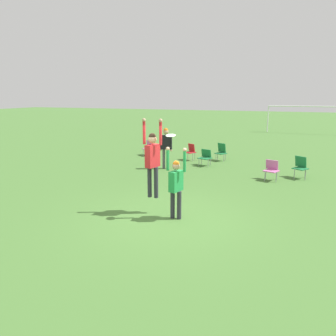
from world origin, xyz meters
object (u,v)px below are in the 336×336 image
Objects in this scene: camping_chair_4 at (191,151)px; person_spectator_near at (166,144)px; camping_chair_1 at (149,147)px; person_jumping at (153,156)px; camping_chair_0 at (205,156)px; frisbee at (171,135)px; person_defending at (176,182)px; camping_chair_3 at (221,151)px; camping_chair_5 at (271,169)px; camping_chair_2 at (300,166)px.

camping_chair_4 is 2.43m from person_spectator_near.
camping_chair_1 is 0.97× the size of camping_chair_4.
camping_chair_0 is (-0.23, 6.72, -1.21)m from person_jumping.
person_defending is at bearing -10.38° from frisbee.
camping_chair_3 is (0.22, 8.17, -1.15)m from person_jumping.
person_spectator_near is at bearing 14.61° from camping_chair_5.
camping_chair_3 reaches higher than camping_chair_2.
camping_chair_0 is 0.94× the size of camping_chair_1.
frisbee is at bearing 93.77° from camping_chair_2.
person_defending is 5.68m from camping_chair_5.
camping_chair_2 is 1.30m from camping_chair_5.
camping_chair_5 is (2.29, 5.21, -1.81)m from frisbee.
camping_chair_0 is at bearing -9.04° from camping_chair_5.
person_defending is at bearing 118.29° from camping_chair_0.
frisbee reaches higher than camping_chair_0.
camping_chair_4 is (-1.87, 7.89, -1.77)m from frisbee.
frisbee is 0.14× the size of person_spectator_near.
frisbee is at bearing 116.97° from camping_chair_0.
frisbee is at bearing 142.19° from camping_chair_1.
camping_chair_2 is at bearing -19.00° from person_jumping.
person_spectator_near is at bearing 36.82° from camping_chair_2.
camping_chair_1 is (-3.59, 1.45, 0.03)m from camping_chair_0.
frisbee reaches higher than camping_chair_1.
person_jumping reaches higher than person_spectator_near.
camping_chair_4 is at bearing 44.06° from camping_chair_3.
person_spectator_near is (-4.63, 0.39, 0.68)m from camping_chair_5.
person_jumping is 8.71× the size of frisbee.
camping_chair_2 is 1.05× the size of camping_chair_4.
person_spectator_near reaches higher than camping_chair_1.
person_defending is 7.69× the size of frisbee.
camping_chair_0 is at bearing 167.81° from camping_chair_4.
person_spectator_near reaches higher than camping_chair_3.
camping_chair_3 is at bearing 0.62° from camping_chair_2.
camping_chair_0 is 3.88m from camping_chair_1.
camping_chair_1 is at bearing 40.52° from person_jumping.
frisbee reaches higher than person_defending.
frisbee reaches higher than person_spectator_near.
camping_chair_0 is at bearing 19.90° from person_spectator_near.
person_spectator_near is (-1.95, -2.75, 0.64)m from camping_chair_3.
camping_chair_5 is at bearing 173.37° from person_defending.
person_defending is 8.20m from camping_chair_4.
person_jumping is at bearing 163.22° from frisbee.
camping_chair_3 is 1.05× the size of camping_chair_4.
frisbee reaches higher than camping_chair_5.
person_jumping reaches higher than camping_chair_3.
camping_chair_1 is at bearing -1.94° from camping_chair_0.
person_defending is 2.24× the size of camping_chair_3.
camping_chair_2 is 0.99× the size of camping_chair_3.
person_defending is 9.58m from camping_chair_1.
person_defending is 8.42m from camping_chair_3.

